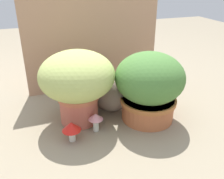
% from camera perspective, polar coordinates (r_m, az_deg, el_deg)
% --- Properties ---
extents(ground_plane, '(6.00, 6.00, 0.00)m').
position_cam_1_polar(ground_plane, '(1.49, -3.59, -7.42)').
color(ground_plane, gray).
extents(cardboard_backdrop, '(0.98, 0.03, 0.73)m').
position_cam_1_polar(cardboard_backdrop, '(1.81, -4.32, 11.28)').
color(cardboard_backdrop, tan).
rests_on(cardboard_backdrop, ground).
extents(grass_planter, '(0.42, 0.42, 0.43)m').
position_cam_1_polar(grass_planter, '(1.39, -8.00, 2.03)').
color(grass_planter, '#BD5F4C').
rests_on(grass_planter, ground).
extents(leafy_planter, '(0.40, 0.40, 0.41)m').
position_cam_1_polar(leafy_planter, '(1.43, 8.57, 0.97)').
color(leafy_planter, '#B7643B').
rests_on(leafy_planter, ground).
extents(cat, '(0.31, 0.35, 0.32)m').
position_cam_1_polar(cat, '(1.54, -0.15, -0.91)').
color(cat, gray).
rests_on(cat, ground).
extents(mushroom_ornament_red, '(0.10, 0.10, 0.11)m').
position_cam_1_polar(mushroom_ornament_red, '(1.31, -9.32, -8.63)').
color(mushroom_ornament_red, silver).
rests_on(mushroom_ornament_red, ground).
extents(mushroom_ornament_pink, '(0.08, 0.08, 0.11)m').
position_cam_1_polar(mushroom_ornament_pink, '(1.37, -3.78, -6.68)').
color(mushroom_ornament_pink, silver).
rests_on(mushroom_ornament_pink, ground).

